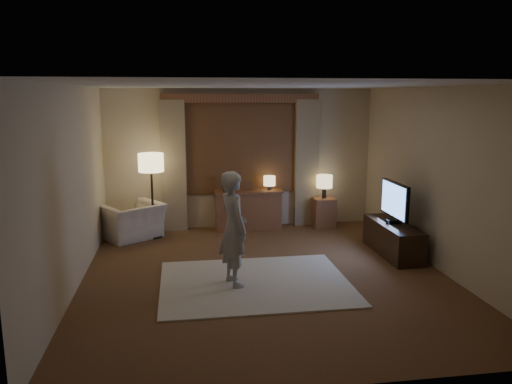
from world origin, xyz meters
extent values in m
cube|color=brown|center=(0.00, 0.00, -0.01)|extent=(5.00, 5.50, 0.02)
cube|color=silver|center=(0.00, 0.00, 2.61)|extent=(5.00, 5.50, 0.02)
cube|color=beige|center=(0.00, 2.76, 1.30)|extent=(5.00, 0.02, 2.60)
cube|color=beige|center=(0.00, -2.76, 1.30)|extent=(5.00, 0.02, 2.60)
cube|color=beige|center=(-2.51, 0.00, 1.30)|extent=(0.02, 5.50, 2.60)
cube|color=beige|center=(2.51, 0.00, 1.30)|extent=(0.02, 5.50, 2.60)
cube|color=black|center=(0.00, 2.73, 1.55)|extent=(2.00, 0.01, 1.70)
cube|color=brown|center=(0.00, 2.72, 1.55)|extent=(2.08, 0.04, 1.78)
cube|color=tan|center=(-1.25, 2.65, 1.20)|extent=(0.45, 0.12, 2.40)
cube|color=tan|center=(1.25, 2.65, 1.20)|extent=(0.45, 0.12, 2.40)
cube|color=brown|center=(0.00, 2.67, 2.42)|extent=(2.90, 0.14, 0.16)
cube|color=beige|center=(-0.19, -0.26, 0.01)|extent=(2.50, 2.00, 0.02)
cube|color=brown|center=(0.10, 2.50, 0.35)|extent=(1.20, 0.40, 0.70)
cube|color=brown|center=(0.10, 2.50, 0.80)|extent=(0.16, 0.02, 0.20)
imported|color=#999999|center=(-0.30, 2.50, 0.85)|extent=(0.17, 0.13, 0.30)
cylinder|color=black|center=(0.50, 2.50, 0.76)|extent=(0.08, 0.08, 0.12)
cylinder|color=#FFE399|center=(0.50, 2.50, 0.91)|extent=(0.22, 0.22, 0.18)
cylinder|color=black|center=(-1.63, 2.22, 0.01)|extent=(0.32, 0.32, 0.03)
cylinder|color=black|center=(-1.63, 2.22, 0.59)|extent=(0.04, 0.04, 1.18)
cylinder|color=#FFE399|center=(-1.63, 2.22, 1.33)|extent=(0.43, 0.43, 0.32)
imported|color=beige|center=(-1.99, 2.19, 0.31)|extent=(1.27, 1.24, 0.62)
cube|color=brown|center=(1.55, 2.45, 0.28)|extent=(0.40, 0.40, 0.56)
cylinder|color=black|center=(1.55, 2.45, 0.66)|extent=(0.08, 0.08, 0.20)
cylinder|color=#FFE399|center=(1.55, 2.45, 0.88)|extent=(0.30, 0.30, 0.24)
cube|color=black|center=(2.15, 0.65, 0.25)|extent=(0.45, 1.40, 0.50)
cube|color=black|center=(2.15, 0.65, 0.53)|extent=(0.22, 0.10, 0.06)
cube|color=black|center=(2.15, 0.65, 0.88)|extent=(0.05, 0.91, 0.56)
cube|color=#5D91FF|center=(2.12, 0.65, 0.88)|extent=(0.00, 0.85, 0.50)
imported|color=#B1ABA3|center=(-0.47, -0.27, 0.77)|extent=(0.50, 0.63, 1.51)
camera|label=1|loc=(-1.14, -6.50, 2.47)|focal=35.00mm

